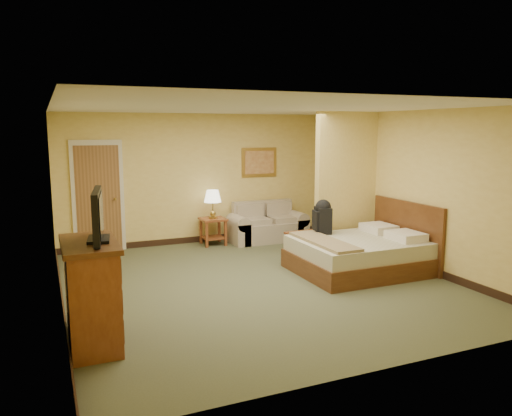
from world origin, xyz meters
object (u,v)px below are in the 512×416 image
dresser (92,293)px  bed (362,253)px  loveseat (267,228)px  coffee_table (309,240)px

dresser → bed: (4.29, 1.20, -0.27)m
dresser → bed: 4.47m
dresser → bed: bearing=15.7°
loveseat → dresser: dresser is taller
loveseat → bed: bed is taller
coffee_table → dresser: 4.61m
coffee_table → loveseat: bearing=95.1°
coffee_table → bed: (0.34, -1.15, -0.01)m
loveseat → dresser: bearing=-134.5°
loveseat → bed: bearing=-79.8°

